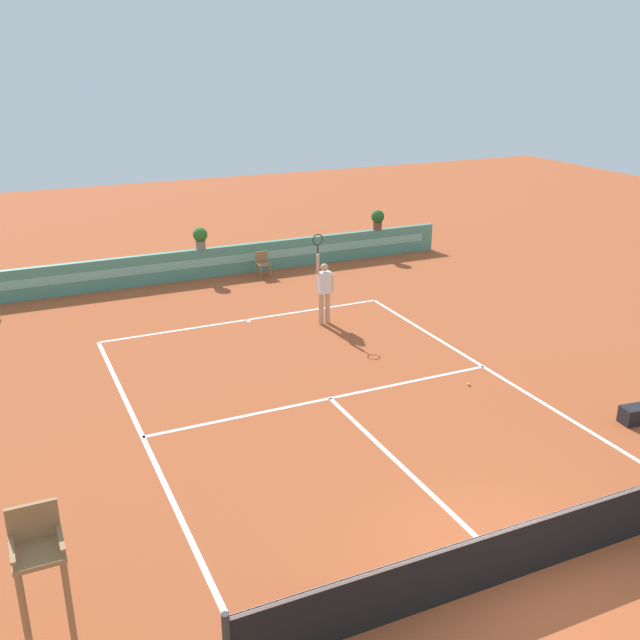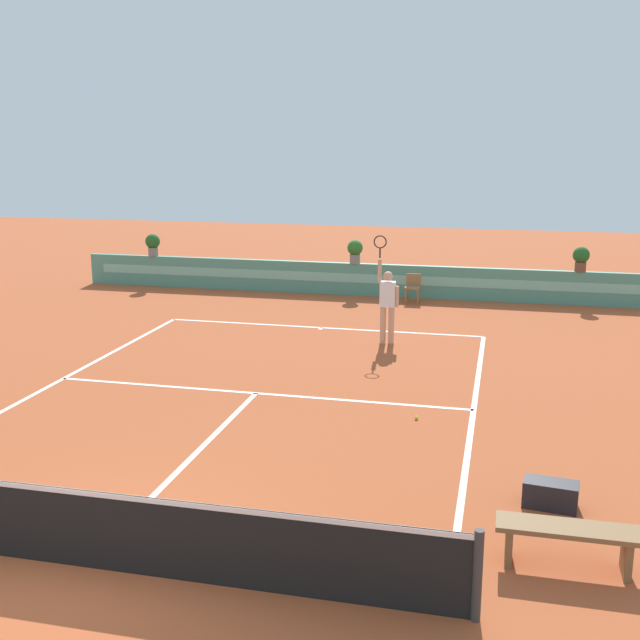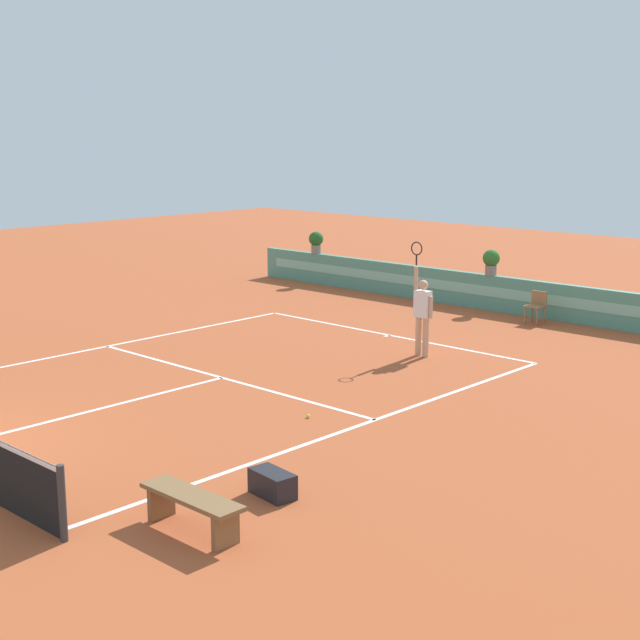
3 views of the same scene
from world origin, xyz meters
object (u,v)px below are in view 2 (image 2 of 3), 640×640
object	(u,v)px
potted_plant_centre	(355,250)
potted_plant_far_right	(581,257)
tennis_ball_near_baseline	(416,418)
potted_plant_far_left	(153,243)
ball_kid_chair	(413,287)
tennis_player	(387,300)
bench_courtside	(568,537)
gear_bag	(550,494)

from	to	relation	value
potted_plant_centre	potted_plant_far_right	bearing A→B (deg)	0.00
tennis_ball_near_baseline	potted_plant_far_left	world-z (taller)	potted_plant_far_left
ball_kid_chair	potted_plant_far_left	world-z (taller)	potted_plant_far_left
tennis_player	tennis_ball_near_baseline	bearing A→B (deg)	-75.61
potted_plant_centre	potted_plant_far_left	xyz separation A→B (m)	(-6.77, 0.00, 0.00)
tennis_player	potted_plant_far_right	world-z (taller)	tennis_player
tennis_player	potted_plant_far_left	size ratio (longest dim) A/B	3.57
bench_courtside	potted_plant_far_right	size ratio (longest dim) A/B	2.21
tennis_ball_near_baseline	potted_plant_far_left	xyz separation A→B (m)	(-9.93, 10.71, 1.38)
bench_courtside	potted_plant_far_left	xyz separation A→B (m)	(-12.14, 15.13, 1.04)
gear_bag	potted_plant_far_right	distance (m)	13.74
bench_courtside	potted_plant_far_right	distance (m)	15.22
potted_plant_far_right	tennis_player	bearing A→B (deg)	-130.26
bench_courtside	tennis_player	distance (m)	10.10
bench_courtside	potted_plant_far_right	xyz separation A→B (m)	(1.30, 15.13, 1.04)
gear_bag	potted_plant_far_right	size ratio (longest dim) A/B	0.97
potted_plant_far_left	tennis_ball_near_baseline	bearing A→B (deg)	-47.16
gear_bag	tennis_ball_near_baseline	world-z (taller)	gear_bag
potted_plant_centre	potted_plant_far_right	size ratio (longest dim) A/B	1.00
bench_courtside	potted_plant_far_right	bearing A→B (deg)	85.07
ball_kid_chair	potted_plant_centre	size ratio (longest dim) A/B	1.17
bench_courtside	gear_bag	world-z (taller)	bench_courtside
tennis_ball_near_baseline	potted_plant_far_right	distance (m)	11.36
potted_plant_far_left	potted_plant_far_right	xyz separation A→B (m)	(13.44, 0.00, 0.00)
gear_bag	potted_plant_far_right	xyz separation A→B (m)	(1.41, 13.61, 1.23)
gear_bag	tennis_ball_near_baseline	xyz separation A→B (m)	(-2.10, 2.90, -0.15)
potted_plant_centre	potted_plant_far_right	world-z (taller)	same
bench_courtside	tennis_ball_near_baseline	xyz separation A→B (m)	(-2.20, 4.42, -0.34)
bench_courtside	potted_plant_centre	bearing A→B (deg)	109.55
tennis_ball_near_baseline	potted_plant_far_right	xyz separation A→B (m)	(3.51, 10.71, 1.38)
bench_courtside	potted_plant_far_left	world-z (taller)	potted_plant_far_left
bench_courtside	tennis_ball_near_baseline	distance (m)	4.95
gear_bag	potted_plant_centre	world-z (taller)	potted_plant_centre
tennis_player	bench_courtside	bearing A→B (deg)	-69.70
ball_kid_chair	potted_plant_centre	xyz separation A→B (m)	(-1.91, 0.73, 0.93)
ball_kid_chair	tennis_ball_near_baseline	bearing A→B (deg)	-82.81
gear_bag	tennis_ball_near_baseline	distance (m)	3.59
potted_plant_far_left	ball_kid_chair	bearing A→B (deg)	-4.82
tennis_ball_near_baseline	ball_kid_chair	bearing A→B (deg)	97.19
ball_kid_chair	potted_plant_far_right	bearing A→B (deg)	8.73
gear_bag	ball_kid_chair	bearing A→B (deg)	104.62
ball_kid_chair	tennis_player	distance (m)	4.97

